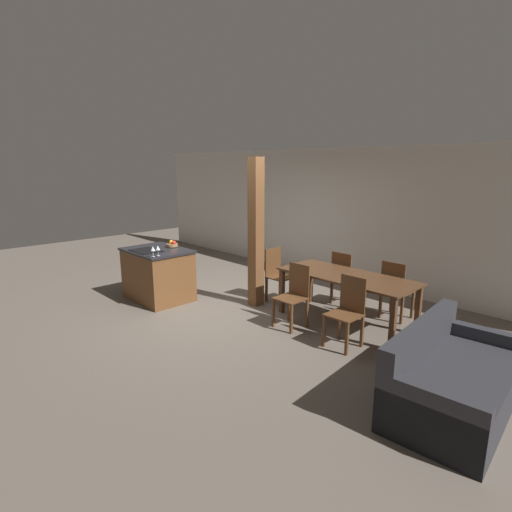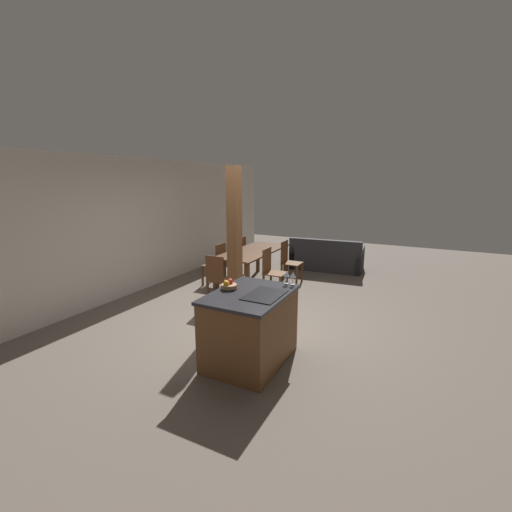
% 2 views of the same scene
% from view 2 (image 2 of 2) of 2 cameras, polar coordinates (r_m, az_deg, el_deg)
% --- Properties ---
extents(ground_plane, '(16.00, 16.00, 0.00)m').
position_cam_2_polar(ground_plane, '(5.72, -0.93, -10.73)').
color(ground_plane, '#665B51').
extents(wall_back, '(11.20, 0.08, 2.70)m').
position_cam_2_polar(wall_back, '(7.08, -21.72, 4.31)').
color(wall_back, silver).
rests_on(wall_back, ground_plane).
extents(kitchen_island, '(1.19, 0.88, 0.92)m').
position_cam_2_polar(kitchen_island, '(4.39, -0.97, -11.76)').
color(kitchen_island, brown).
rests_on(kitchen_island, ground_plane).
extents(fruit_bowl, '(0.20, 0.20, 0.11)m').
position_cam_2_polar(fruit_bowl, '(4.36, -4.56, -4.86)').
color(fruit_bowl, '#99704C').
rests_on(fruit_bowl, kitchen_island).
extents(wine_glass_near, '(0.08, 0.08, 0.17)m').
position_cam_2_polar(wine_glass_near, '(4.49, 6.18, -3.19)').
color(wine_glass_near, silver).
rests_on(wine_glass_near, kitchen_island).
extents(wine_glass_middle, '(0.08, 0.08, 0.17)m').
position_cam_2_polar(wine_glass_middle, '(4.52, 5.11, -3.06)').
color(wine_glass_middle, silver).
rests_on(wine_glass_middle, kitchen_island).
extents(dining_table, '(2.06, 0.87, 0.75)m').
position_cam_2_polar(dining_table, '(7.47, -0.46, 0.23)').
color(dining_table, '#51331E').
rests_on(dining_table, ground_plane).
extents(dining_chair_near_left, '(0.40, 0.40, 0.93)m').
position_cam_2_polar(dining_chair_near_left, '(6.82, 2.68, -2.47)').
color(dining_chair_near_left, brown).
rests_on(dining_chair_near_left, ground_plane).
extents(dining_chair_near_right, '(0.40, 0.40, 0.93)m').
position_cam_2_polar(dining_chair_near_right, '(7.65, 5.52, -0.83)').
color(dining_chair_near_right, brown).
rests_on(dining_chair_near_right, ground_plane).
extents(dining_chair_far_left, '(0.40, 0.40, 0.93)m').
position_cam_2_polar(dining_chair_far_left, '(7.44, -6.60, -1.26)').
color(dining_chair_far_left, brown).
rests_on(dining_chair_far_left, ground_plane).
extents(dining_chair_far_right, '(0.40, 0.40, 0.93)m').
position_cam_2_polar(dining_chair_far_right, '(8.21, -3.06, 0.14)').
color(dining_chair_far_right, brown).
rests_on(dining_chair_far_right, ground_plane).
extents(dining_chair_head_end, '(0.40, 0.40, 0.93)m').
position_cam_2_polar(dining_chair_head_end, '(6.33, -6.29, -3.75)').
color(dining_chair_head_end, brown).
rests_on(dining_chair_head_end, ground_plane).
extents(couch, '(1.04, 1.84, 0.82)m').
position_cam_2_polar(couch, '(8.98, 11.69, -0.36)').
color(couch, '#2D2D33').
rests_on(couch, ground_plane).
extents(timber_post, '(0.20, 0.20, 2.49)m').
position_cam_2_polar(timber_post, '(5.84, -3.59, 2.54)').
color(timber_post, brown).
rests_on(timber_post, ground_plane).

